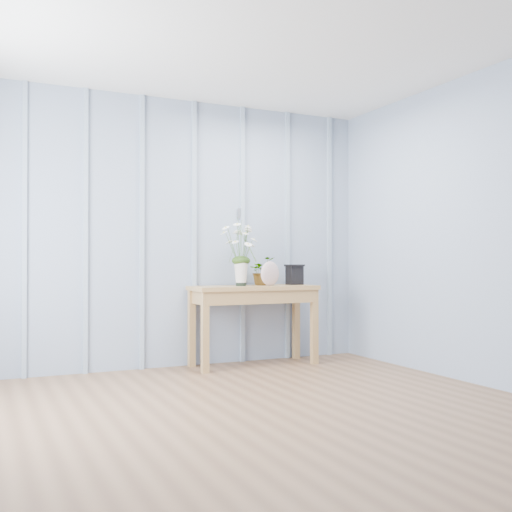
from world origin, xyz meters
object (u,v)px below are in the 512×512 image
daisy_vase (241,245)px  felt_disc_vessel (270,274)px  sideboard (254,298)px  carved_box (295,274)px

daisy_vase → felt_disc_vessel: size_ratio=2.65×
sideboard → felt_disc_vessel: 0.28m
daisy_vase → carved_box: size_ratio=3.06×
daisy_vase → felt_disc_vessel: bearing=-14.8°
sideboard → daisy_vase: size_ratio=1.97×
sideboard → daisy_vase: daisy_vase is taller
carved_box → daisy_vase: bearing=-173.6°
felt_disc_vessel → carved_box: bearing=5.1°
sideboard → daisy_vase: (-0.14, -0.03, 0.50)m
carved_box → felt_disc_vessel: bearing=-157.7°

